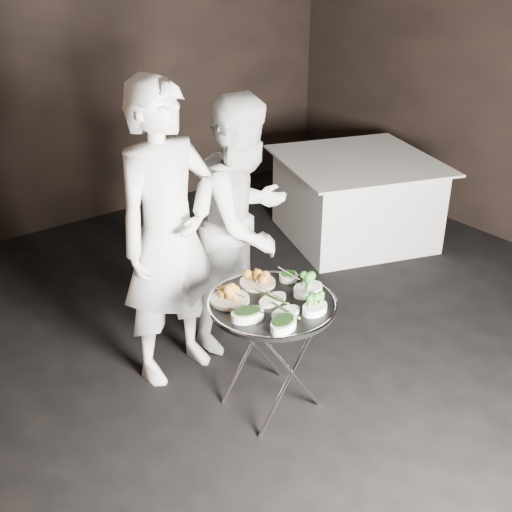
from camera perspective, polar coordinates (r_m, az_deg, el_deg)
floor at (r=4.04m, az=5.13°, el=-13.21°), size 6.00×7.00×0.05m
wall_back at (r=6.24m, az=-17.30°, el=15.79°), size 6.00×0.05×3.00m
tray_stand at (r=3.77m, az=1.40°, el=-8.38°), size 0.48×0.41×0.70m
serving_tray at (r=3.60m, az=1.45°, el=-4.25°), size 0.73×0.73×0.04m
potato_plate_a at (r=3.59m, az=-2.36°, el=-3.52°), size 0.22×0.22×0.08m
potato_plate_b at (r=3.75m, az=0.14°, el=-2.07°), size 0.21×0.21×0.08m
greens_bowl at (r=3.80m, az=2.89°, el=-1.78°), size 0.11×0.11×0.06m
asparagus_plate_a at (r=3.59m, az=1.49°, el=-3.81°), size 0.21×0.14×0.04m
asparagus_plate_b at (r=3.48m, az=2.65°, el=-4.97°), size 0.19×0.11×0.04m
spinach_bowl_a at (r=3.42m, az=-0.75°, el=-5.14°), size 0.21×0.16×0.08m
spinach_bowl_b at (r=3.35m, az=2.46°, el=-5.96°), size 0.21×0.17×0.07m
broccoli_bowl_a at (r=3.67m, az=4.65°, el=-2.87°), size 0.19×0.13×0.08m
broccoli_bowl_b at (r=3.50m, az=5.25°, el=-4.56°), size 0.18×0.14×0.07m
serving_utensils at (r=3.62m, az=0.99°, el=-2.89°), size 0.59×0.42×0.01m
waiter_left at (r=3.86m, az=-7.80°, el=1.75°), size 0.74×0.54×1.90m
waiter_right at (r=4.25m, az=-0.99°, el=3.07°), size 0.99×0.86×1.71m
dining_table at (r=5.99m, az=8.79°, el=5.07°), size 1.33×1.33×0.76m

